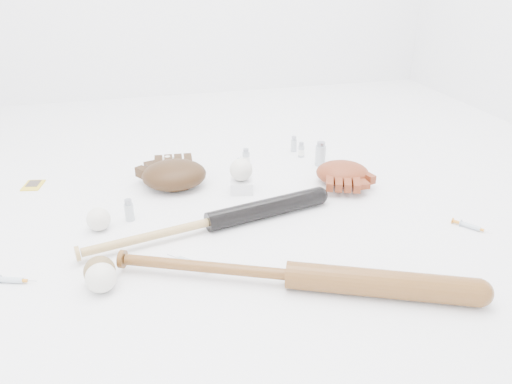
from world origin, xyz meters
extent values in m
plane|color=white|center=(0.00, 0.00, 0.00)|extent=(3.00, 3.00, 0.00)
cube|color=gold|center=(-0.70, 0.36, 0.00)|extent=(0.08, 0.10, 0.00)
cube|color=white|center=(0.02, 0.12, 0.02)|extent=(0.09, 0.09, 0.04)
sphere|color=silver|center=(0.02, 0.12, 0.08)|extent=(0.08, 0.08, 0.08)
sphere|color=silver|center=(-0.46, -0.03, 0.04)|extent=(0.07, 0.07, 0.07)
sphere|color=silver|center=(-0.21, 0.36, 0.03)|extent=(0.07, 0.07, 0.07)
sphere|color=silver|center=(-0.45, -0.34, 0.04)|extent=(0.08, 0.08, 0.08)
sphere|color=brown|center=(-0.45, -0.32, 0.04)|extent=(0.08, 0.08, 0.08)
cylinder|color=#A9B1B9|center=(0.33, 0.45, 0.03)|extent=(0.03, 0.03, 0.07)
cylinder|color=#A9B1B9|center=(0.34, 0.38, 0.03)|extent=(0.02, 0.02, 0.06)
cylinder|color=#A9B1B9|center=(0.10, 0.35, 0.04)|extent=(0.03, 0.03, 0.07)
cylinder|color=#A9B1B9|center=(0.38, 0.28, 0.05)|extent=(0.04, 0.04, 0.10)
cylinder|color=#A9B1B9|center=(-0.37, 0.01, 0.04)|extent=(0.03, 0.03, 0.07)
camera|label=1|loc=(-0.33, -1.43, 0.78)|focal=35.00mm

